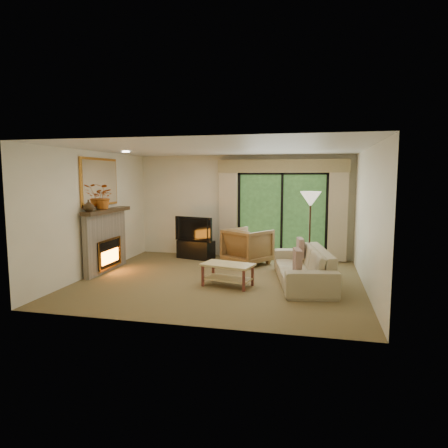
% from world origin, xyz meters
% --- Properties ---
extents(floor, '(5.50, 5.50, 0.00)m').
position_xyz_m(floor, '(0.00, 0.00, 0.00)').
color(floor, brown).
rests_on(floor, ground).
extents(ceiling, '(5.50, 5.50, 0.00)m').
position_xyz_m(ceiling, '(0.00, 0.00, 2.60)').
color(ceiling, silver).
rests_on(ceiling, ground).
extents(wall_back, '(5.00, 0.00, 5.00)m').
position_xyz_m(wall_back, '(0.00, 2.50, 1.30)').
color(wall_back, beige).
rests_on(wall_back, ground).
extents(wall_front, '(5.00, 0.00, 5.00)m').
position_xyz_m(wall_front, '(0.00, -2.50, 1.30)').
color(wall_front, beige).
rests_on(wall_front, ground).
extents(wall_left, '(0.00, 5.00, 5.00)m').
position_xyz_m(wall_left, '(-2.75, 0.00, 1.30)').
color(wall_left, beige).
rests_on(wall_left, ground).
extents(wall_right, '(0.00, 5.00, 5.00)m').
position_xyz_m(wall_right, '(2.75, 0.00, 1.30)').
color(wall_right, beige).
rests_on(wall_right, ground).
extents(fireplace, '(0.24, 1.70, 1.37)m').
position_xyz_m(fireplace, '(-2.63, 0.20, 0.69)').
color(fireplace, gray).
rests_on(fireplace, floor).
extents(mirror, '(0.07, 1.45, 1.02)m').
position_xyz_m(mirror, '(-2.71, 0.20, 1.95)').
color(mirror, '#CA8634').
rests_on(mirror, wall_left).
extents(sliding_door, '(2.26, 0.10, 2.16)m').
position_xyz_m(sliding_door, '(1.00, 2.45, 1.10)').
color(sliding_door, black).
rests_on(sliding_door, floor).
extents(curtain_left, '(0.45, 0.18, 2.35)m').
position_xyz_m(curtain_left, '(-0.35, 2.34, 1.20)').
color(curtain_left, tan).
rests_on(curtain_left, floor).
extents(curtain_right, '(0.45, 0.18, 2.35)m').
position_xyz_m(curtain_right, '(2.35, 2.34, 1.20)').
color(curtain_right, tan).
rests_on(curtain_right, floor).
extents(cornice, '(3.20, 0.24, 0.32)m').
position_xyz_m(cornice, '(1.00, 2.36, 2.32)').
color(cornice, '#968356').
rests_on(cornice, wall_back).
extents(media_console, '(0.99, 0.64, 0.46)m').
position_xyz_m(media_console, '(-1.11, 1.95, 0.23)').
color(media_console, black).
rests_on(media_console, floor).
extents(tv, '(1.06, 0.42, 0.61)m').
position_xyz_m(tv, '(-1.11, 1.95, 0.76)').
color(tv, black).
rests_on(tv, media_console).
extents(armchair, '(1.28, 1.28, 0.86)m').
position_xyz_m(armchair, '(0.28, 1.58, 0.43)').
color(armchair, brown).
rests_on(armchair, floor).
extents(sofa, '(1.33, 2.46, 0.68)m').
position_xyz_m(sofa, '(1.61, 0.14, 0.34)').
color(sofa, tan).
rests_on(sofa, floor).
extents(pillow_near, '(0.19, 0.43, 0.42)m').
position_xyz_m(pillow_near, '(1.53, -0.53, 0.58)').
color(pillow_near, brown).
rests_on(pillow_near, sofa).
extents(pillow_far, '(0.18, 0.42, 0.41)m').
position_xyz_m(pillow_far, '(1.53, 0.81, 0.58)').
color(pillow_far, brown).
rests_on(pillow_far, sofa).
extents(coffee_table, '(1.05, 0.72, 0.43)m').
position_xyz_m(coffee_table, '(0.23, -0.38, 0.21)').
color(coffee_table, '#D1B877').
rests_on(coffee_table, floor).
extents(floor_lamp, '(0.56, 0.56, 1.74)m').
position_xyz_m(floor_lamp, '(1.71, 1.46, 0.87)').
color(floor_lamp, beige).
rests_on(floor_lamp, floor).
extents(vase, '(0.27, 0.27, 0.24)m').
position_xyz_m(vase, '(-2.61, -0.45, 1.49)').
color(vase, '#382715').
rests_on(vase, fireplace).
extents(branches, '(0.53, 0.48, 0.54)m').
position_xyz_m(branches, '(-2.61, 0.14, 1.64)').
color(branches, '#BE5F1B').
rests_on(branches, fireplace).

